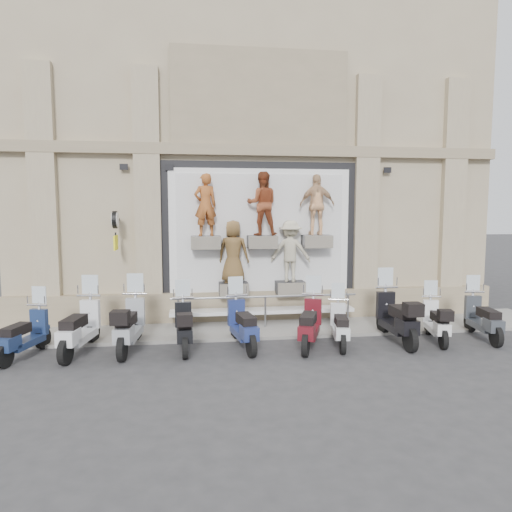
% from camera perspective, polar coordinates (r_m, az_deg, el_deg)
% --- Properties ---
extents(ground, '(90.00, 90.00, 0.00)m').
position_cam_1_polar(ground, '(10.52, 2.88, -11.96)').
color(ground, '#313133').
rests_on(ground, ground).
extents(sidewalk, '(16.00, 2.20, 0.08)m').
position_cam_1_polar(sidewalk, '(12.50, 1.09, -8.88)').
color(sidewalk, gray).
rests_on(sidewalk, ground).
extents(building, '(14.00, 8.60, 12.00)m').
position_cam_1_polar(building, '(17.17, -1.47, 15.16)').
color(building, tan).
rests_on(building, ground).
extents(shop_vitrine, '(5.60, 0.93, 4.30)m').
position_cam_1_polar(shop_vitrine, '(12.76, 1.03, 2.24)').
color(shop_vitrine, black).
rests_on(shop_vitrine, ground).
extents(guard_rail, '(5.06, 0.10, 0.93)m').
position_cam_1_polar(guard_rail, '(12.30, 1.17, -7.09)').
color(guard_rail, '#9EA0A5').
rests_on(guard_rail, ground).
extents(clock_sign_bracket, '(0.10, 0.80, 1.02)m').
position_cam_1_polar(clock_sign_bracket, '(12.49, -17.17, 3.68)').
color(clock_sign_bracket, black).
rests_on(clock_sign_bracket, ground).
extents(scooter_a, '(0.99, 1.89, 1.48)m').
position_cam_1_polar(scooter_a, '(11.16, -27.04, -7.64)').
color(scooter_a, '#16264D').
rests_on(scooter_a, ground).
extents(scooter_b, '(0.92, 2.14, 1.68)m').
position_cam_1_polar(scooter_b, '(10.95, -21.21, -7.08)').
color(scooter_b, silver).
rests_on(scooter_b, ground).
extents(scooter_c, '(0.78, 2.12, 1.69)m').
position_cam_1_polar(scooter_c, '(10.82, -15.53, -7.04)').
color(scooter_c, gray).
rests_on(scooter_c, ground).
extents(scooter_d, '(0.64, 1.91, 1.54)m').
position_cam_1_polar(scooter_d, '(10.67, -9.02, -7.50)').
color(scooter_d, black).
rests_on(scooter_d, ground).
extents(scooter_e, '(0.88, 2.02, 1.59)m').
position_cam_1_polar(scooter_e, '(10.65, -1.69, -7.30)').
color(scooter_e, navy).
rests_on(scooter_e, ground).
extents(scooter_f, '(1.26, 2.05, 1.61)m').
position_cam_1_polar(scooter_f, '(10.76, 6.77, -7.16)').
color(scooter_f, '#4E0D15').
rests_on(scooter_f, ground).
extents(scooter_g, '(0.86, 1.81, 1.41)m').
position_cam_1_polar(scooter_g, '(11.01, 10.48, -7.44)').
color(scooter_g, silver).
rests_on(scooter_g, ground).
extents(scooter_h, '(0.66, 2.16, 1.74)m').
position_cam_1_polar(scooter_h, '(11.57, 17.14, -6.11)').
color(scooter_h, black).
rests_on(scooter_h, ground).
extents(scooter_i, '(0.92, 1.83, 1.43)m').
position_cam_1_polar(scooter_i, '(11.99, 21.62, -6.62)').
color(scooter_i, silver).
rests_on(scooter_i, ground).
extents(scooter_j, '(0.83, 1.94, 1.53)m').
position_cam_1_polar(scooter_j, '(12.68, 26.54, -5.94)').
color(scooter_j, '#2F333A').
rests_on(scooter_j, ground).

